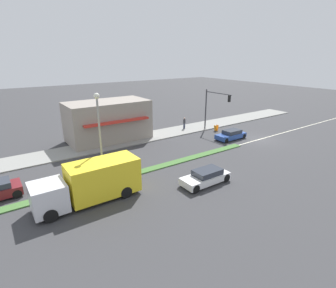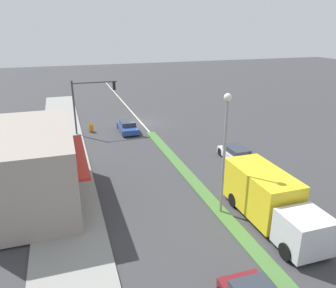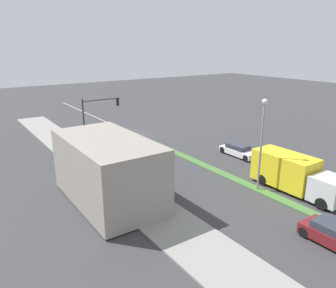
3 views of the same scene
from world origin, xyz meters
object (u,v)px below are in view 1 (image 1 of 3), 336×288
object	(u,v)px
traffic_signal_main	(213,104)
pedestrian	(184,123)
street_lamp	(99,128)
van_white	(206,177)
warning_aframe_sign	(216,128)
delivery_truck	(92,182)
coupe_blue	(231,135)

from	to	relation	value
traffic_signal_main	pedestrian	bearing A→B (deg)	38.89
street_lamp	van_white	world-z (taller)	street_lamp
street_lamp	warning_aframe_sign	distance (m)	20.42
pedestrian	delivery_truck	size ratio (longest dim) A/B	0.22
street_lamp	delivery_truck	bearing A→B (deg)	142.02
street_lamp	pedestrian	size ratio (longest dim) A/B	4.54
traffic_signal_main	coupe_blue	bearing A→B (deg)	173.14
pedestrian	traffic_signal_main	bearing A→B (deg)	-141.11
van_white	coupe_blue	world-z (taller)	van_white
van_white	coupe_blue	size ratio (longest dim) A/B	1.06
pedestrian	van_white	world-z (taller)	pedestrian
traffic_signal_main	van_white	bearing A→B (deg)	134.13
warning_aframe_sign	delivery_truck	world-z (taller)	delivery_truck
coupe_blue	street_lamp	bearing A→B (deg)	97.01
traffic_signal_main	warning_aframe_sign	bearing A→B (deg)	-101.63
delivery_truck	coupe_blue	distance (m)	20.11
traffic_signal_main	warning_aframe_sign	size ratio (longest dim) A/B	6.69
traffic_signal_main	van_white	distance (m)	16.31
warning_aframe_sign	van_white	world-z (taller)	van_white
pedestrian	warning_aframe_sign	xyz separation A→B (m)	(-3.23, -3.18, -0.55)
warning_aframe_sign	coupe_blue	bearing A→B (deg)	163.01
warning_aframe_sign	coupe_blue	xyz separation A→B (m)	(-3.78, 1.16, 0.15)
van_white	coupe_blue	xyz separation A→B (m)	(7.20, -10.99, -0.02)
delivery_truck	coupe_blue	bearing A→B (deg)	-77.35
street_lamp	warning_aframe_sign	world-z (taller)	street_lamp
van_white	coupe_blue	bearing A→B (deg)	-56.78
van_white	coupe_blue	distance (m)	13.14
street_lamp	delivery_truck	xyz separation A→B (m)	(-2.20, 1.72, -3.31)
traffic_signal_main	delivery_truck	size ratio (longest dim) A/B	0.75
warning_aframe_sign	delivery_truck	distance (m)	22.33
delivery_truck	coupe_blue	world-z (taller)	delivery_truck
delivery_truck	warning_aframe_sign	bearing A→B (deg)	-68.48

